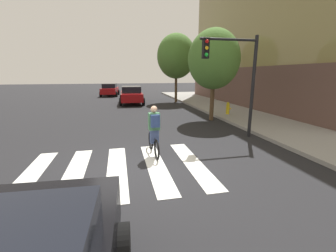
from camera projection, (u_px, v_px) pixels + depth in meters
ground_plane at (137, 168)px, 6.56m from camera, size 120.00×120.00×0.00m
crosswalk_stripes at (117, 169)px, 6.44m from camera, size 5.13×3.73×0.01m
manhole_cover at (93, 232)px, 3.90m from camera, size 0.64×0.64×0.01m
sedan_mid at (131, 95)px, 20.50m from camera, size 2.27×4.66×1.59m
sedan_far at (110, 89)px, 27.90m from camera, size 2.39×4.55×1.52m
cyclist at (154, 131)px, 7.39m from camera, size 0.37×1.71×1.69m
traffic_light_near at (236, 70)px, 9.01m from camera, size 2.47×0.28×4.20m
fire_hydrant at (228, 108)px, 14.37m from camera, size 0.33×0.22×0.78m
street_tree_near at (214, 59)px, 12.52m from camera, size 2.90×2.90×5.16m
street_tree_mid at (176, 56)px, 20.83m from camera, size 3.57×3.57×6.34m
corner_building at (336, 15)px, 19.40m from camera, size 18.39×20.10×15.39m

